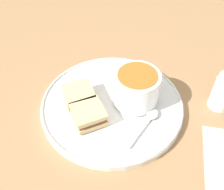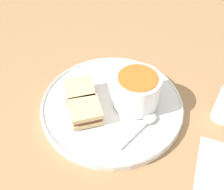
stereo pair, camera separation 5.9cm
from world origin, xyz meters
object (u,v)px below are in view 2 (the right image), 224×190
(spoon, at_px, (147,121))
(sandwich_half_far, at_px, (85,112))
(sandwich_half_near, at_px, (80,92))
(soup_bowl, at_px, (137,90))

(spoon, distance_m, sandwich_half_far, 0.13)
(sandwich_half_near, distance_m, sandwich_half_far, 0.06)
(soup_bowl, bearing_deg, sandwich_half_near, 36.51)
(soup_bowl, distance_m, sandwich_half_near, 0.13)
(soup_bowl, relative_size, sandwich_half_far, 1.14)
(sandwich_half_far, bearing_deg, sandwich_half_near, -29.74)
(sandwich_half_near, bearing_deg, spoon, -162.98)
(spoon, distance_m, sandwich_half_near, 0.17)
(soup_bowl, xyz_separation_m, sandwich_half_near, (0.10, 0.08, -0.02))
(soup_bowl, bearing_deg, sandwich_half_far, 64.91)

